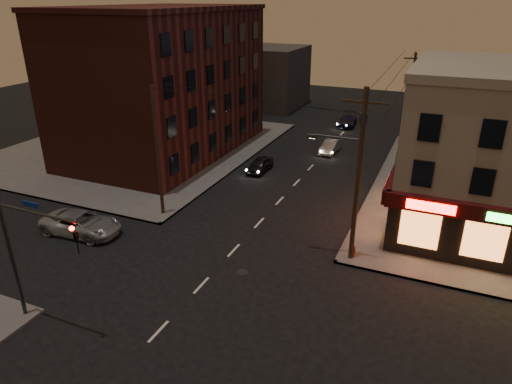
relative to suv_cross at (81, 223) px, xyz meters
The scene contains 15 objects.
ground 10.29m from the suv_cross, 11.34° to the right, with size 120.00×120.00×0.00m, color black.
sidewalk_nw 18.76m from the suv_cross, 115.06° to the left, with size 24.00×28.00×0.15m, color #514F4C.
brick_apartment 18.52m from the suv_cross, 104.65° to the left, with size 12.00×20.00×13.00m, color #4B1D18.
bg_building_ne_a 43.37m from the suv_cross, 56.23° to the left, with size 10.00×12.00×7.00m, color #3F3D3A.
bg_building_nw 40.22m from the suv_cross, 94.20° to the left, with size 9.00×10.00×8.00m, color #3F3D3A.
bg_building_ne_b 54.68m from the suv_cross, 66.18° to the left, with size 8.00×8.00×6.00m, color #3F3D3A.
utility_pole_main 17.89m from the suv_cross, 12.73° to the left, with size 4.20×0.44×10.00m.
utility_pole_far 34.62m from the suv_cross, 60.65° to the left, with size 0.26×0.26×9.00m, color #382619.
utility_pole_west 6.78m from the suv_cross, 53.96° to the left, with size 0.24×0.24×9.00m, color #382619.
traffic_signal 9.48m from the suv_cross, 59.48° to the right, with size 4.49×0.32×6.47m.
suv_cross is the anchor object (origin of this frame).
sedan_near 16.43m from the suv_cross, 67.78° to the left, with size 1.44×3.58×1.22m, color black.
sedan_mid 25.16m from the suv_cross, 65.18° to the left, with size 1.29×3.70×1.22m, color gray.
sedan_far 35.04m from the suv_cross, 73.70° to the left, with size 1.89×4.66×1.35m, color black.
fire_hydrant 17.41m from the suv_cross, 13.22° to the left, with size 0.32×0.32×0.69m.
Camera 1 is at (10.86, -17.70, 14.37)m, focal length 32.00 mm.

